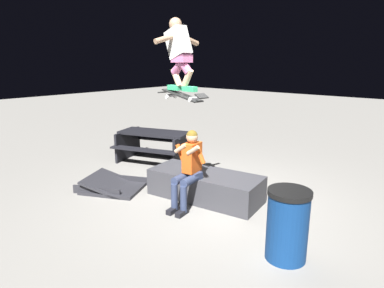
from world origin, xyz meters
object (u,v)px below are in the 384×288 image
(kicker_ramp, at_px, (114,186))
(skateboard, at_px, (182,95))
(person_sitting_on_ledge, at_px, (189,166))
(ledge_box_main, at_px, (205,185))
(skater_airborne, at_px, (179,51))
(trash_bin, at_px, (287,225))
(picnic_table_back, at_px, (155,141))

(kicker_ramp, bearing_deg, skateboard, -167.25)
(person_sitting_on_ledge, height_order, skateboard, skateboard)
(ledge_box_main, height_order, skater_airborne, skater_airborne)
(person_sitting_on_ledge, relative_size, trash_bin, 1.44)
(picnic_table_back, bearing_deg, skateboard, 146.94)
(trash_bin, bearing_deg, ledge_box_main, -23.00)
(skateboard, bearing_deg, trash_bin, 170.40)
(skateboard, distance_m, skater_airborne, 0.69)
(ledge_box_main, relative_size, trash_bin, 2.21)
(ledge_box_main, bearing_deg, skateboard, 76.66)
(person_sitting_on_ledge, relative_size, skateboard, 1.28)
(ledge_box_main, relative_size, kicker_ramp, 1.50)
(skateboard, bearing_deg, skater_airborne, -6.18)
(person_sitting_on_ledge, distance_m, skateboard, 1.17)
(kicker_ramp, distance_m, trash_bin, 3.59)
(ledge_box_main, height_order, kicker_ramp, ledge_box_main)
(person_sitting_on_ledge, bearing_deg, skateboard, 5.30)
(picnic_table_back, bearing_deg, skater_airborne, 146.39)
(ledge_box_main, distance_m, trash_bin, 2.14)
(skater_airborne, xyz_separation_m, picnic_table_back, (2.23, -1.48, -2.08))
(skater_airborne, bearing_deg, kicker_ramp, 13.46)
(ledge_box_main, bearing_deg, trash_bin, 157.00)
(skater_airborne, bearing_deg, picnic_table_back, -33.61)
(skater_airborne, relative_size, trash_bin, 1.22)
(ledge_box_main, height_order, person_sitting_on_ledge, person_sitting_on_ledge)
(trash_bin, bearing_deg, picnic_table_back, -22.86)
(skater_airborne, bearing_deg, skateboard, 173.82)
(person_sitting_on_ledge, bearing_deg, kicker_ramp, 12.18)
(person_sitting_on_ledge, relative_size, skater_airborne, 1.18)
(skateboard, xyz_separation_m, kicker_ramp, (1.50, 0.34, -1.84))
(person_sitting_on_ledge, distance_m, skater_airborne, 1.86)
(ledge_box_main, distance_m, person_sitting_on_ledge, 0.68)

